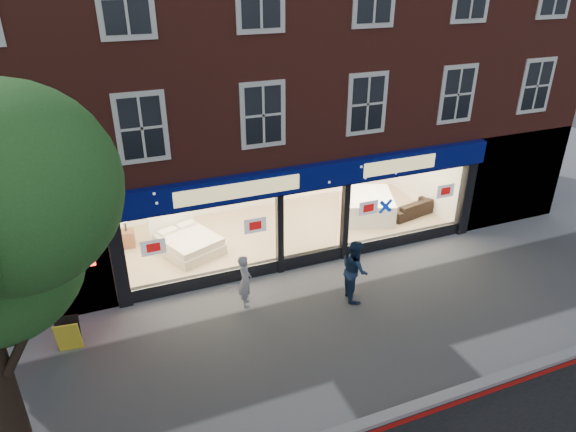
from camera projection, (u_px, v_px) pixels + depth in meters
ground at (361, 322)px, 13.12m from camera, size 120.00×120.00×0.00m
kerb_line at (434, 411)px, 10.54m from camera, size 60.00×0.10×0.01m
kerb_stone at (429, 402)px, 10.69m from camera, size 60.00×0.25×0.12m
showroom_floor at (286, 231)px, 17.46m from camera, size 11.00×4.50×0.10m
building at (265, 19)px, 15.88m from camera, size 19.00×8.26×10.30m
display_bed at (187, 242)px, 16.05m from camera, size 2.19×2.38×1.09m
bedside_table at (127, 238)px, 16.31m from camera, size 0.49×0.49×0.55m
mattress_stack at (368, 206)px, 18.18m from camera, size 2.25×2.49×0.80m
sofa at (411, 207)px, 18.35m from camera, size 2.01×1.13×0.55m
a_board at (68, 335)px, 12.04m from camera, size 0.59×0.42×0.86m
pedestrian_grey at (245, 281)px, 13.49m from camera, size 0.45×0.60×1.50m
pedestrian_blue at (355, 270)px, 13.74m from camera, size 0.82×0.96×1.74m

